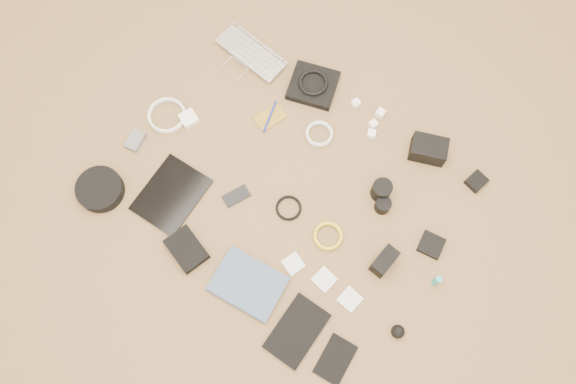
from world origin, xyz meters
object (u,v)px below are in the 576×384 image
Objects in this scene: dslr_camera at (428,149)px; phone at (236,196)px; paperback at (235,307)px; headphone_case at (100,189)px; laptop at (244,60)px; tablet at (171,195)px.

dslr_camera is 1.35× the size of phone.
headphone_case is at bearing 79.33° from paperback.
headphone_case reaches higher than phone.
phone is at bearing 30.32° from paperback.
dslr_camera is (0.84, 0.11, 0.03)m from laptop.
headphone_case reaches higher than paperback.
paperback is (0.47, -0.19, 0.01)m from tablet.
dslr_camera is 0.51× the size of tablet.
laptop is at bearing 164.07° from dslr_camera.
headphone_case is (-0.08, -0.79, 0.01)m from laptop.
laptop is 0.60m from phone.
phone is 0.53m from headphone_case.
tablet is 0.50m from paperback.
paperback is (0.70, -0.04, -0.01)m from headphone_case.
paperback is (0.26, -0.34, 0.01)m from phone.
phone is (0.35, -0.49, -0.01)m from laptop.
headphone_case is 0.70m from paperback.
paperback reaches higher than phone.
dslr_camera reaches higher than tablet.
headphone_case is at bearing -122.04° from phone.
dslr_camera is 0.55× the size of paperback.
laptop is 3.04× the size of phone.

